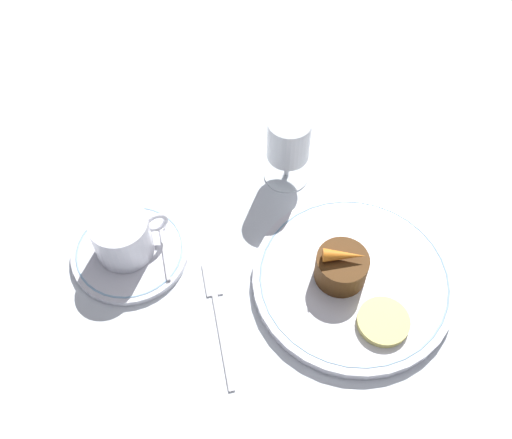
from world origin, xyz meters
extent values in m
plane|color=white|center=(0.00, 0.00, 0.00)|extent=(3.00, 3.00, 0.00)
cylinder|color=white|center=(0.00, -0.01, 0.01)|extent=(0.27, 0.27, 0.01)
torus|color=#8CB2D1|center=(0.00, -0.01, 0.01)|extent=(0.25, 0.25, 0.00)
cylinder|color=white|center=(-0.26, 0.16, 0.01)|extent=(0.16, 0.16, 0.01)
torus|color=#8CB2D1|center=(-0.26, 0.16, 0.01)|extent=(0.15, 0.15, 0.00)
cylinder|color=white|center=(-0.26, 0.16, 0.04)|extent=(0.08, 0.08, 0.07)
cylinder|color=#9E7A4C|center=(-0.26, 0.16, 0.05)|extent=(0.07, 0.07, 0.05)
torus|color=white|center=(-0.21, 0.16, 0.05)|extent=(0.04, 0.01, 0.04)
cube|color=silver|center=(-0.22, 0.13, 0.01)|extent=(0.02, 0.08, 0.00)
ellipsoid|color=silver|center=(-0.21, 0.18, 0.01)|extent=(0.02, 0.02, 0.00)
cylinder|color=silver|center=(0.00, 0.19, 0.00)|extent=(0.07, 0.07, 0.01)
cylinder|color=silver|center=(0.00, 0.19, 0.03)|extent=(0.01, 0.01, 0.04)
cylinder|color=silver|center=(0.00, 0.19, 0.08)|extent=(0.06, 0.06, 0.07)
cylinder|color=#470A14|center=(0.00, 0.19, 0.07)|extent=(0.05, 0.05, 0.04)
cube|color=silver|center=(-0.19, -0.02, 0.00)|extent=(0.04, 0.13, 0.01)
cube|color=silver|center=(-0.17, 0.07, 0.00)|extent=(0.03, 0.05, 0.01)
cylinder|color=#563314|center=(-0.02, 0.00, 0.04)|extent=(0.07, 0.07, 0.04)
cone|color=orange|center=(-0.02, 0.00, 0.07)|extent=(0.06, 0.04, 0.02)
cylinder|color=#EFE075|center=(0.00, -0.08, 0.02)|extent=(0.07, 0.07, 0.01)
camera|label=1|loc=(-0.28, -0.31, 0.72)|focal=42.00mm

